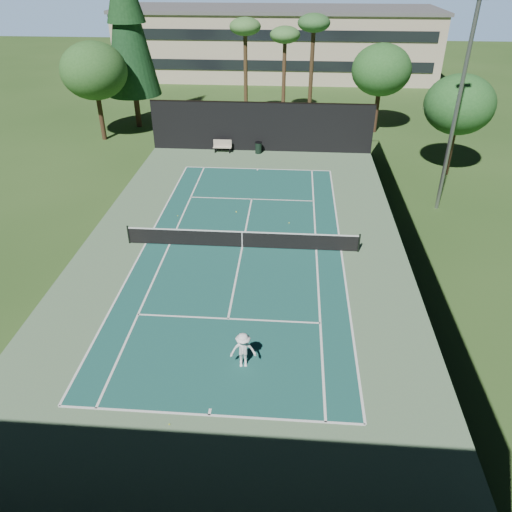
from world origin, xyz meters
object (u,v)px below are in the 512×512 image
(player, at_px, (243,350))
(tennis_ball_c, at_px, (289,223))
(trash_bin, at_px, (258,148))
(tennis_ball_a, at_px, (169,424))
(tennis_ball_d, at_px, (178,216))
(park_bench, at_px, (222,146))
(tennis_ball_b, at_px, (236,212))
(tennis_net, at_px, (242,239))

(player, distance_m, tennis_ball_c, 12.53)
(trash_bin, bearing_deg, tennis_ball_a, -92.31)
(tennis_ball_a, xyz_separation_m, tennis_ball_d, (-3.08, 15.95, 0.00))
(player, distance_m, tennis_ball_a, 3.93)
(player, height_order, tennis_ball_c, player)
(tennis_ball_a, height_order, park_bench, park_bench)
(tennis_ball_a, distance_m, park_bench, 27.92)
(player, xyz_separation_m, tennis_ball_c, (1.58, 12.41, -0.77))
(tennis_ball_c, bearing_deg, tennis_ball_b, 159.78)
(tennis_ball_a, bearing_deg, tennis_net, 83.95)
(tennis_ball_a, height_order, tennis_ball_c, tennis_ball_c)
(tennis_ball_c, height_order, tennis_ball_d, tennis_ball_c)
(tennis_ball_d, relative_size, trash_bin, 0.06)
(trash_bin, bearing_deg, player, -87.30)
(tennis_ball_a, bearing_deg, park_bench, 93.80)
(tennis_net, height_order, tennis_ball_b, tennis_net)
(tennis_ball_a, distance_m, tennis_ball_d, 16.24)
(tennis_ball_a, bearing_deg, player, 53.66)
(park_bench, bearing_deg, tennis_ball_b, -78.03)
(tennis_net, height_order, tennis_ball_c, tennis_net)
(tennis_ball_b, distance_m, park_bench, 11.36)
(tennis_ball_c, distance_m, park_bench, 13.61)
(player, bearing_deg, park_bench, 92.83)
(tennis_ball_a, distance_m, tennis_ball_b, 16.76)
(tennis_ball_c, xyz_separation_m, park_bench, (-5.72, 12.34, 0.52))
(park_bench, xyz_separation_m, trash_bin, (2.97, -0.06, -0.07))
(tennis_ball_a, bearing_deg, tennis_ball_c, 76.00)
(tennis_ball_d, distance_m, park_bench, 11.99)
(tennis_net, bearing_deg, tennis_ball_b, 100.50)
(tennis_ball_a, relative_size, tennis_ball_d, 0.99)
(tennis_ball_c, bearing_deg, tennis_net, -129.30)
(park_bench, distance_m, trash_bin, 2.97)
(tennis_ball_c, height_order, trash_bin, trash_bin)
(tennis_ball_d, height_order, park_bench, park_bench)
(player, xyz_separation_m, tennis_ball_b, (-1.78, 13.65, -0.76))
(tennis_ball_b, distance_m, tennis_ball_c, 3.59)
(tennis_ball_a, relative_size, tennis_ball_c, 0.94)
(park_bench, bearing_deg, trash_bin, -1.08)
(tennis_ball_b, bearing_deg, tennis_ball_d, -167.28)
(player, bearing_deg, tennis_ball_b, 90.78)
(tennis_net, xyz_separation_m, tennis_ball_b, (-0.81, 4.36, -0.52))
(tennis_net, bearing_deg, tennis_ball_a, -96.05)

